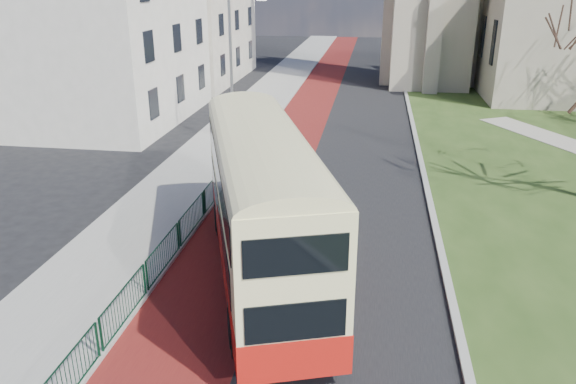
# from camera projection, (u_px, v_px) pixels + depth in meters

# --- Properties ---
(ground) EXTENTS (160.00, 160.00, 0.00)m
(ground) POSITION_uv_depth(u_px,v_px,m) (235.00, 321.00, 15.70)
(ground) COLOR black
(ground) RESTS_ON ground
(road_carriageway) EXTENTS (9.00, 120.00, 0.01)m
(road_carriageway) POSITION_uv_depth(u_px,v_px,m) (338.00, 136.00, 33.94)
(road_carriageway) COLOR black
(road_carriageway) RESTS_ON ground
(bus_lane) EXTENTS (3.40, 120.00, 0.01)m
(bus_lane) POSITION_uv_depth(u_px,v_px,m) (294.00, 134.00, 34.33)
(bus_lane) COLOR #591414
(bus_lane) RESTS_ON ground
(pavement_west) EXTENTS (4.00, 120.00, 0.12)m
(pavement_west) POSITION_uv_depth(u_px,v_px,m) (234.00, 131.00, 34.85)
(pavement_west) COLOR gray
(pavement_west) RESTS_ON ground
(kerb_west) EXTENTS (0.25, 120.00, 0.13)m
(kerb_west) POSITION_uv_depth(u_px,v_px,m) (265.00, 132.00, 34.56)
(kerb_west) COLOR #999993
(kerb_west) RESTS_ON ground
(kerb_east) EXTENTS (0.25, 80.00, 0.13)m
(kerb_east) POSITION_uv_depth(u_px,v_px,m) (414.00, 129.00, 35.12)
(kerb_east) COLOR #999993
(kerb_east) RESTS_ON ground
(pedestrian_railing) EXTENTS (0.07, 24.00, 1.12)m
(pedestrian_railing) POSITION_uv_depth(u_px,v_px,m) (180.00, 235.00, 19.61)
(pedestrian_railing) COLOR #0B321F
(pedestrian_railing) RESTS_ON ground
(street_block_near) EXTENTS (10.30, 14.30, 13.00)m
(street_block_near) POSITION_uv_depth(u_px,v_px,m) (100.00, 19.00, 35.65)
(street_block_near) COLOR beige
(street_block_near) RESTS_ON ground
(street_block_far) EXTENTS (10.30, 16.30, 11.50)m
(street_block_far) POSITION_uv_depth(u_px,v_px,m) (183.00, 15.00, 50.68)
(street_block_far) COLOR #BDB2A0
(street_block_far) RESTS_ON ground
(streetlamp) EXTENTS (2.13, 0.18, 8.00)m
(streetlamp) POSITION_uv_depth(u_px,v_px,m) (234.00, 61.00, 31.28)
(streetlamp) COLOR gray
(streetlamp) RESTS_ON pavement_west
(bus) EXTENTS (6.06, 11.53, 4.72)m
(bus) POSITION_uv_depth(u_px,v_px,m) (262.00, 199.00, 17.02)
(bus) COLOR #B61710
(bus) RESTS_ON ground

